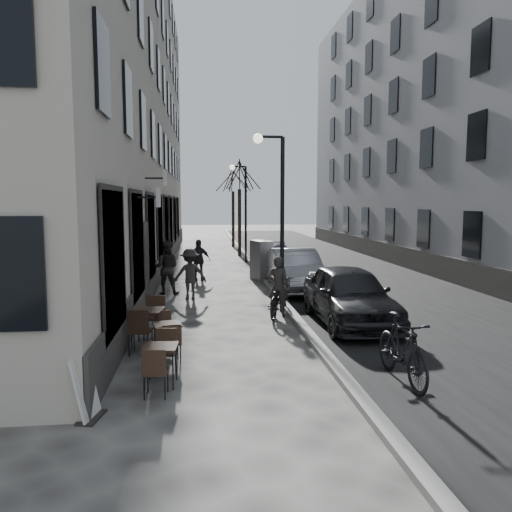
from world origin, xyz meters
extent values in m
plane|color=#3A3735|center=(0.00, 0.00, 0.00)|extent=(120.00, 120.00, 0.00)
cube|color=black|center=(3.85, 16.00, 0.00)|extent=(7.30, 60.00, 0.00)
cube|color=gray|center=(0.20, 16.00, 0.06)|extent=(0.25, 60.00, 0.12)
cube|color=#AFA692|center=(-6.00, 16.50, 8.00)|extent=(4.00, 35.00, 16.00)
cube|color=gray|center=(9.50, 16.50, 8.00)|extent=(4.00, 35.00, 16.00)
cylinder|color=black|center=(0.00, 6.00, 2.50)|extent=(0.12, 0.12, 5.00)
cylinder|color=black|center=(-0.35, 6.00, 5.00)|extent=(0.70, 0.08, 0.08)
sphere|color=#FFF2CC|center=(-0.70, 6.00, 4.95)|extent=(0.28, 0.28, 0.28)
cylinder|color=black|center=(0.00, 18.00, 2.50)|extent=(0.12, 0.12, 5.00)
cylinder|color=black|center=(-0.35, 18.00, 5.00)|extent=(0.70, 0.08, 0.08)
sphere|color=#FFF2CC|center=(-0.70, 18.00, 4.95)|extent=(0.28, 0.28, 0.28)
cylinder|color=black|center=(-0.10, 21.00, 1.95)|extent=(0.20, 0.20, 3.90)
cylinder|color=black|center=(-0.10, 27.00, 1.95)|extent=(0.20, 0.20, 3.90)
cube|color=black|center=(-3.03, 0.43, 0.69)|extent=(0.61, 0.61, 0.04)
cylinder|color=black|center=(-3.29, 0.20, 0.33)|extent=(0.02, 0.02, 0.67)
cylinder|color=black|center=(-2.81, 0.17, 0.33)|extent=(0.02, 0.02, 0.67)
cylinder|color=black|center=(-3.25, 0.68, 0.33)|extent=(0.02, 0.02, 0.67)
cylinder|color=black|center=(-2.77, 0.65, 0.33)|extent=(0.02, 0.02, 0.67)
cube|color=black|center=(-3.03, 2.11, 0.67)|extent=(0.66, 0.66, 0.04)
cylinder|color=black|center=(-3.21, 1.83, 0.32)|extent=(0.02, 0.02, 0.65)
cylinder|color=black|center=(-2.75, 1.93, 0.32)|extent=(0.02, 0.02, 0.65)
cylinder|color=black|center=(-3.31, 2.29, 0.32)|extent=(0.02, 0.02, 0.65)
cylinder|color=black|center=(-2.85, 2.39, 0.32)|extent=(0.02, 0.02, 0.65)
cube|color=black|center=(-3.51, 2.89, 0.80)|extent=(0.76, 0.76, 0.04)
cylinder|color=black|center=(-3.83, 2.65, 0.39)|extent=(0.03, 0.03, 0.78)
cylinder|color=black|center=(-3.27, 2.58, 0.39)|extent=(0.03, 0.03, 0.78)
cylinder|color=black|center=(-3.75, 3.21, 0.39)|extent=(0.03, 0.03, 0.78)
cylinder|color=black|center=(-3.20, 3.13, 0.39)|extent=(0.03, 0.03, 0.78)
cube|color=black|center=(-3.95, -0.83, 0.02)|extent=(0.38, 0.60, 0.04)
cube|color=silver|center=(-4.02, -0.83, 0.49)|extent=(0.34, 0.59, 0.93)
cube|color=slate|center=(0.10, 11.82, 0.81)|extent=(0.88, 1.21, 1.62)
imported|color=black|center=(-0.20, 5.44, 0.52)|extent=(1.31, 2.08, 1.03)
imported|color=#292623|center=(-0.20, 5.44, 0.84)|extent=(0.72, 0.59, 1.69)
imported|color=black|center=(-3.53, 9.12, 0.93)|extent=(0.97, 0.79, 1.86)
imported|color=#292523|center=(-2.70, 8.14, 0.83)|extent=(1.16, 0.77, 1.67)
imported|color=black|center=(-2.45, 12.07, 0.83)|extent=(1.02, 0.53, 1.67)
imported|color=black|center=(1.53, 4.39, 0.76)|extent=(1.82, 4.49, 1.53)
imported|color=gray|center=(1.02, 9.38, 0.74)|extent=(1.66, 4.54, 1.48)
imported|color=#3F424A|center=(1.00, 14.31, 0.63)|extent=(1.87, 4.38, 1.26)
imported|color=black|center=(1.20, 0.10, 0.60)|extent=(0.64, 2.01, 1.20)
camera|label=1|loc=(-2.29, -8.13, 3.20)|focal=35.00mm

